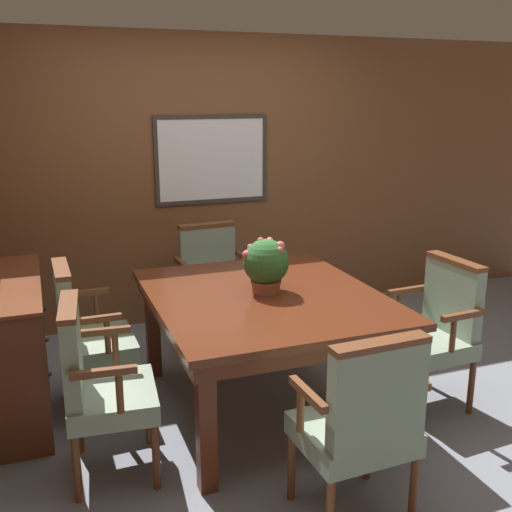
{
  "coord_description": "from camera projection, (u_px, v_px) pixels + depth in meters",
  "views": [
    {
      "loc": [
        -1.33,
        -3.17,
        1.94
      ],
      "look_at": [
        -0.06,
        0.22,
        0.97
      ],
      "focal_mm": 42.0,
      "sensor_mm": 36.0,
      "label": 1
    }
  ],
  "objects": [
    {
      "name": "chair_head_near",
      "position": [
        362.0,
        420.0,
        2.69
      ],
      "size": [
        0.56,
        0.46,
        0.96
      ],
      "rotation": [
        0.0,
        0.0,
        3.18
      ],
      "color": "brown",
      "rests_on": "ground_plane"
    },
    {
      "name": "potted_plant",
      "position": [
        266.0,
        264.0,
        3.66
      ],
      "size": [
        0.29,
        0.28,
        0.34
      ],
      "color": "#9E5638",
      "rests_on": "dining_table"
    },
    {
      "name": "dining_table",
      "position": [
        264.0,
        308.0,
        3.69
      ],
      "size": [
        1.36,
        1.58,
        0.77
      ],
      "color": "#562614",
      "rests_on": "ground_plane"
    },
    {
      "name": "sideboard_cabinet",
      "position": [
        9.0,
        347.0,
        3.72
      ],
      "size": [
        0.46,
        1.27,
        0.85
      ],
      "color": "brown",
      "rests_on": "ground_plane"
    },
    {
      "name": "chair_right_near",
      "position": [
        437.0,
        326.0,
        3.79
      ],
      "size": [
        0.48,
        0.57,
        0.96
      ],
      "rotation": [
        0.0,
        0.0,
        -1.51
      ],
      "color": "brown",
      "rests_on": "ground_plane"
    },
    {
      "name": "ground_plane",
      "position": [
        277.0,
        409.0,
        3.82
      ],
      "size": [
        14.0,
        14.0,
        0.0
      ],
      "primitive_type": "plane",
      "color": "gray"
    },
    {
      "name": "chair_left_near",
      "position": [
        97.0,
        381.0,
        3.06
      ],
      "size": [
        0.49,
        0.58,
        0.96
      ],
      "rotation": [
        0.0,
        0.0,
        1.48
      ],
      "color": "brown",
      "rests_on": "ground_plane"
    },
    {
      "name": "chair_left_far",
      "position": [
        85.0,
        331.0,
        3.71
      ],
      "size": [
        0.45,
        0.56,
        0.96
      ],
      "rotation": [
        0.0,
        0.0,
        1.58
      ],
      "color": "brown",
      "rests_on": "ground_plane"
    },
    {
      "name": "chair_head_far",
      "position": [
        212.0,
        279.0,
        4.77
      ],
      "size": [
        0.57,
        0.48,
        0.96
      ],
      "rotation": [
        0.0,
        0.0,
        0.06
      ],
      "color": "brown",
      "rests_on": "ground_plane"
    },
    {
      "name": "wall_back",
      "position": [
        198.0,
        181.0,
        5.16
      ],
      "size": [
        7.2,
        0.08,
        2.45
      ],
      "color": "brown",
      "rests_on": "ground_plane"
    }
  ]
}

